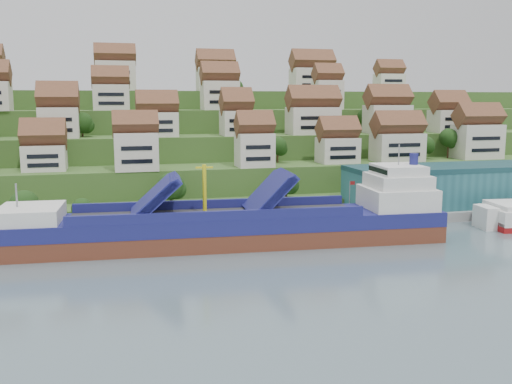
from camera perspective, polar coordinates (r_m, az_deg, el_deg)
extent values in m
plane|color=slate|center=(114.15, 2.93, -5.00)|extent=(300.00, 300.00, 0.00)
cube|color=gray|center=(134.48, 9.20, -2.46)|extent=(180.00, 14.00, 2.20)
cube|color=#2D4C1E|center=(196.20, -4.53, 1.53)|extent=(260.00, 128.00, 4.00)
cube|color=#2D4C1E|center=(200.66, -4.79, 2.70)|extent=(260.00, 118.00, 11.00)
cube|color=#2D4C1E|center=(208.17, -5.17, 3.89)|extent=(260.00, 102.00, 18.00)
cube|color=#2D4C1E|center=(215.76, -5.52, 5.00)|extent=(260.00, 86.00, 25.00)
cube|color=#2D4C1E|center=(224.45, -5.89, 5.92)|extent=(260.00, 68.00, 31.00)
cube|color=beige|center=(148.16, -20.37, 3.23)|extent=(10.04, 8.57, 6.19)
cube|color=beige|center=(141.65, -11.90, 3.97)|extent=(10.36, 7.03, 9.20)
cube|color=beige|center=(146.81, -0.15, 4.22)|extent=(9.10, 7.62, 8.60)
cube|color=beige|center=(157.57, 8.15, 4.15)|extent=(10.45, 7.73, 6.84)
cube|color=beige|center=(165.37, 13.94, 4.37)|extent=(13.56, 8.26, 7.80)
cube|color=beige|center=(180.31, 21.24, 4.73)|extent=(13.05, 8.31, 9.94)
cube|color=beige|center=(161.62, -19.08, 6.57)|extent=(10.19, 8.98, 8.08)
cube|color=beige|center=(160.54, -9.83, 6.67)|extent=(10.90, 7.90, 6.69)
cube|color=beige|center=(163.25, -1.96, 6.89)|extent=(8.44, 8.56, 7.00)
cube|color=beige|center=(170.26, 5.70, 7.10)|extent=(14.74, 8.36, 7.94)
cube|color=beige|center=(179.70, 12.99, 7.11)|extent=(12.94, 8.18, 8.52)
cube|color=beige|center=(190.22, 18.66, 6.73)|extent=(10.51, 8.04, 6.93)
cube|color=beige|center=(176.63, -14.29, 9.14)|extent=(10.40, 7.30, 7.50)
cube|color=beige|center=(178.44, -3.64, 9.60)|extent=(11.09, 7.79, 8.75)
cube|color=beige|center=(187.89, 7.15, 9.60)|extent=(8.72, 7.14, 9.26)
cube|color=beige|center=(193.89, -13.86, 11.19)|extent=(12.56, 7.51, 9.40)
cube|color=beige|center=(197.97, -4.07, 11.15)|extent=(12.33, 8.15, 7.86)
cube|color=beige|center=(207.18, 5.61, 11.08)|extent=(14.63, 8.73, 8.13)
cube|color=beige|center=(221.55, 13.15, 10.56)|extent=(10.05, 7.05, 6.59)
ellipsoid|color=#1F4216|center=(139.53, 3.05, 0.95)|extent=(5.83, 5.83, 5.83)
ellipsoid|color=#1F4216|center=(134.07, -8.50, 0.59)|extent=(6.39, 6.39, 6.39)
ellipsoid|color=#1F4216|center=(173.97, 16.63, 4.54)|extent=(5.02, 5.02, 5.02)
ellipsoid|color=#1F4216|center=(177.71, 18.70, 5.18)|extent=(5.42, 5.42, 5.42)
ellipsoid|color=#1F4216|center=(156.22, 2.17, 4.64)|extent=(5.02, 5.02, 5.02)
ellipsoid|color=#1F4216|center=(182.95, 10.93, 7.39)|extent=(5.49, 5.49, 5.49)
ellipsoid|color=#1F4216|center=(163.91, -17.01, 6.64)|extent=(5.77, 5.77, 5.77)
ellipsoid|color=#1F4216|center=(183.02, -2.22, 10.32)|extent=(6.10, 6.10, 6.10)
ellipsoid|color=#1F4216|center=(192.60, 6.89, 9.29)|extent=(5.47, 5.47, 5.47)
ellipsoid|color=#1F4216|center=(127.74, -22.15, -1.20)|extent=(6.11, 6.11, 6.11)
ellipsoid|color=#1F4216|center=(126.88, -17.01, -1.60)|extent=(4.48, 4.48, 4.48)
cube|color=#266169|center=(150.67, 20.18, 0.69)|extent=(60.00, 15.00, 10.00)
cylinder|color=gray|center=(128.26, 9.32, -0.71)|extent=(0.16, 0.16, 8.00)
cube|color=maroon|center=(127.94, 9.61, 0.89)|extent=(1.20, 0.05, 0.80)
cube|color=white|center=(121.78, -23.96, -3.88)|extent=(2.40, 2.20, 2.20)
cube|color=brown|center=(111.61, -2.85, -4.80)|extent=(85.98, 18.55, 5.47)
cube|color=navy|center=(110.77, -2.86, -2.94)|extent=(85.99, 18.68, 2.84)
cube|color=silver|center=(111.35, -21.62, -2.08)|extent=(11.71, 13.14, 2.84)
cube|color=#262628|center=(110.22, -4.00, -2.26)|extent=(55.29, 14.63, 0.33)
cube|color=navy|center=(108.84, -10.32, -0.54)|extent=(8.95, 12.57, 7.56)
cube|color=navy|center=(111.09, 1.03, -0.20)|extent=(8.54, 12.55, 7.99)
cylinder|color=yellow|center=(109.14, -5.17, 0.18)|extent=(0.81, 0.81, 9.84)
cube|color=silver|center=(119.87, 13.94, -0.57)|extent=(13.90, 13.28, 4.38)
cube|color=silver|center=(119.35, 14.00, 1.08)|extent=(11.63, 11.83, 2.73)
cube|color=silver|center=(119.06, 14.04, 2.18)|extent=(9.36, 10.38, 1.97)
cylinder|color=navy|center=(120.25, 15.50, 3.18)|extent=(1.86, 1.86, 2.41)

